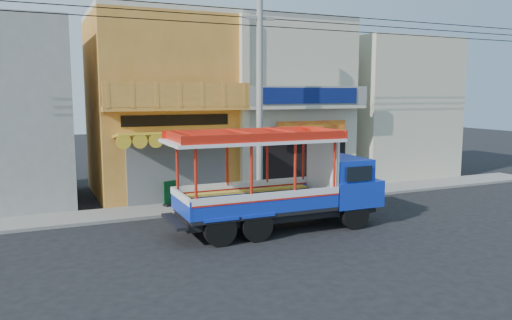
{
  "coord_description": "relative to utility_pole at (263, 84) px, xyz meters",
  "views": [
    {
      "loc": [
        -9.44,
        -15.13,
        4.65
      ],
      "look_at": [
        -1.52,
        2.5,
        2.06
      ],
      "focal_mm": 35.0,
      "sensor_mm": 36.0,
      "label": 1
    }
  ],
  "objects": [
    {
      "name": "potted_plant_b",
      "position": [
        4.74,
        0.77,
        -4.48
      ],
      "size": [
        0.6,
        0.57,
        0.87
      ],
      "primitive_type": "imported",
      "rotation": [
        0.0,
        0.0,
        2.62
      ],
      "color": "#1F5B1A",
      "rests_on": "sidewalk"
    },
    {
      "name": "filler_building_right",
      "position": [
        9.85,
        4.7,
        -1.23
      ],
      "size": [
        6.0,
        6.0,
        7.6
      ],
      "primitive_type": "cube",
      "color": "beige",
      "rests_on": "ground"
    },
    {
      "name": "utility_pole",
      "position": [
        0.0,
        0.0,
        0.0
      ],
      "size": [
        28.0,
        0.26,
        9.0
      ],
      "color": "gray",
      "rests_on": "ground"
    },
    {
      "name": "party_pilaster",
      "position": [
        -0.15,
        1.55,
        -1.03
      ],
      "size": [
        0.35,
        0.3,
        8.0
      ],
      "primitive_type": "cube",
      "color": "beige",
      "rests_on": "ground"
    },
    {
      "name": "sidewalk",
      "position": [
        0.85,
        0.7,
        -4.97
      ],
      "size": [
        30.0,
        2.0,
        0.12
      ],
      "primitive_type": "cube",
      "color": "slate",
      "rests_on": "ground"
    },
    {
      "name": "shophouse_left",
      "position": [
        -3.15,
        4.66,
        -0.92
      ],
      "size": [
        6.0,
        7.5,
        8.24
      ],
      "color": "#B97729",
      "rests_on": "ground"
    },
    {
      "name": "ground",
      "position": [
        0.85,
        -3.3,
        -5.03
      ],
      "size": [
        90.0,
        90.0,
        0.0
      ],
      "primitive_type": "plane",
      "color": "black",
      "rests_on": "ground"
    },
    {
      "name": "potted_plant_a",
      "position": [
        3.86,
        1.3,
        -4.38
      ],
      "size": [
        1.22,
        1.16,
        1.07
      ],
      "primitive_type": "imported",
      "rotation": [
        0.0,
        0.0,
        0.43
      ],
      "color": "#1F5B1A",
      "rests_on": "sidewalk"
    },
    {
      "name": "shophouse_right",
      "position": [
        2.85,
        4.66,
        -0.93
      ],
      "size": [
        6.0,
        6.75,
        8.24
      ],
      "color": "beige",
      "rests_on": "ground"
    },
    {
      "name": "songthaew_truck",
      "position": [
        -0.56,
        -3.54,
        -3.37
      ],
      "size": [
        7.4,
        2.57,
        3.44
      ],
      "color": "black",
      "rests_on": "ground"
    },
    {
      "name": "green_sign",
      "position": [
        -3.63,
        1.1,
        -4.48
      ],
      "size": [
        0.65,
        0.49,
        1.03
      ],
      "color": "black",
      "rests_on": "sidewalk"
    }
  ]
}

